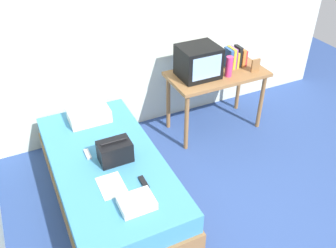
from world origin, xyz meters
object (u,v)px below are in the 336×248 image
(handbag, at_px, (115,151))
(bed, at_px, (109,180))
(picture_frame, at_px, (256,65))
(remote_dark, at_px, (144,182))
(water_bottle, at_px, (229,67))
(pillow, at_px, (89,115))
(folded_towel, at_px, (137,203))
(magazine, at_px, (112,186))
(remote_silver, at_px, (88,154))
(tv, at_px, (198,62))
(desk, at_px, (217,80))
(book_row, at_px, (235,57))

(handbag, bearing_deg, bed, 151.15)
(picture_frame, bearing_deg, remote_dark, -153.04)
(water_bottle, distance_m, pillow, 1.65)
(remote_dark, distance_m, folded_towel, 0.26)
(magazine, bearing_deg, folded_towel, -69.31)
(pillow, bearing_deg, bed, -92.60)
(pillow, bearing_deg, remote_silver, -107.32)
(tv, distance_m, water_bottle, 0.36)
(magazine, bearing_deg, picture_frame, 21.87)
(remote_dark, bearing_deg, folded_towel, -124.55)
(desk, distance_m, pillow, 1.54)
(desk, bearing_deg, handbag, -155.72)
(tv, relative_size, handbag, 1.47)
(book_row, xyz_separation_m, remote_dark, (-1.65, -1.13, -0.36))
(pillow, distance_m, remote_dark, 1.15)
(water_bottle, xyz_separation_m, folded_towel, (-1.59, -1.16, -0.34))
(tv, height_order, remote_dark, tv)
(water_bottle, relative_size, magazine, 0.82)
(tv, bearing_deg, picture_frame, -15.62)
(desk, bearing_deg, pillow, 177.63)
(magazine, xyz_separation_m, remote_silver, (-0.08, 0.49, 0.01))
(remote_dark, bearing_deg, bed, 113.65)
(bed, bearing_deg, remote_dark, -66.35)
(desk, bearing_deg, remote_dark, -142.17)
(picture_frame, relative_size, remote_silver, 1.07)
(tv, bearing_deg, magazine, -143.99)
(desk, relative_size, magazine, 4.00)
(tv, xyz_separation_m, remote_dark, (-1.13, -1.10, -0.43))
(bed, distance_m, remote_dark, 0.55)
(bed, xyz_separation_m, remote_dark, (0.19, -0.44, 0.27))
(picture_frame, xyz_separation_m, pillow, (-1.95, 0.22, -0.27))
(water_bottle, xyz_separation_m, remote_silver, (-1.78, -0.37, -0.36))
(water_bottle, distance_m, folded_towel, 2.00)
(tv, bearing_deg, pillow, 178.39)
(desk, xyz_separation_m, remote_silver, (-1.71, -0.50, -0.15))
(desk, bearing_deg, magazine, -149.05)
(handbag, bearing_deg, desk, 24.28)
(handbag, bearing_deg, picture_frame, 15.12)
(picture_frame, xyz_separation_m, folded_towel, (-1.94, -1.13, -0.30))
(desk, relative_size, picture_frame, 7.55)
(picture_frame, relative_size, remote_dark, 0.99)
(water_bottle, height_order, remote_dark, water_bottle)
(desk, height_order, pillow, desk)
(handbag, xyz_separation_m, folded_towel, (-0.03, -0.61, -0.06))
(tv, xyz_separation_m, pillow, (-1.29, 0.04, -0.37))
(water_bottle, bearing_deg, folded_towel, -143.93)
(magazine, distance_m, remote_dark, 0.27)
(bed, height_order, magazine, magazine)
(magazine, bearing_deg, bed, 78.99)
(desk, bearing_deg, tv, 173.68)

